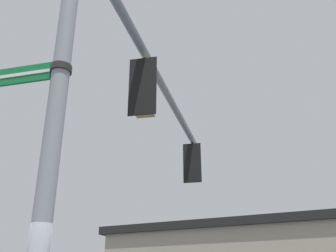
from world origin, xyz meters
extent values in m
cylinder|color=gray|center=(0.00, 0.00, 3.41)|extent=(0.20, 0.20, 6.82)
cylinder|color=gray|center=(0.18, 4.23, 6.33)|extent=(0.55, 8.46, 0.18)
cylinder|color=black|center=(0.13, 3.02, 6.15)|extent=(0.08, 0.08, 0.18)
cube|color=tan|center=(0.13, 3.02, 5.54)|extent=(0.36, 0.30, 1.05)
sphere|color=#590F0F|center=(0.13, 3.21, 5.89)|extent=(0.22, 0.22, 0.22)
cube|color=tan|center=(0.13, 3.23, 5.98)|extent=(0.24, 0.20, 0.03)
sphere|color=brown|center=(0.13, 3.21, 5.54)|extent=(0.22, 0.22, 0.22)
cube|color=tan|center=(0.13, 3.23, 5.63)|extent=(0.24, 0.20, 0.03)
sphere|color=#1EE533|center=(0.13, 3.21, 5.19)|extent=(0.22, 0.22, 0.22)
cube|color=tan|center=(0.13, 3.23, 5.28)|extent=(0.24, 0.20, 0.03)
cube|color=black|center=(0.13, 2.85, 5.54)|extent=(0.54, 0.03, 1.22)
cylinder|color=black|center=(0.34, 7.87, 6.15)|extent=(0.08, 0.08, 0.18)
cube|color=tan|center=(0.34, 7.87, 5.54)|extent=(0.36, 0.30, 1.05)
sphere|color=#590F0F|center=(0.34, 8.06, 5.89)|extent=(0.22, 0.22, 0.22)
cube|color=tan|center=(0.34, 8.08, 5.98)|extent=(0.24, 0.20, 0.03)
sphere|color=brown|center=(0.34, 8.06, 5.54)|extent=(0.22, 0.22, 0.22)
cube|color=tan|center=(0.34, 8.08, 5.63)|extent=(0.24, 0.20, 0.03)
sphere|color=#1EE533|center=(0.34, 8.06, 5.19)|extent=(0.22, 0.22, 0.22)
cube|color=tan|center=(0.34, 8.08, 5.28)|extent=(0.24, 0.20, 0.03)
cube|color=black|center=(0.34, 7.70, 5.54)|extent=(0.54, 0.03, 1.22)
cube|color=#147238|center=(-0.66, 0.03, 4.20)|extent=(1.09, 0.08, 0.22)
cube|color=white|center=(-0.66, 0.01, 4.20)|extent=(1.08, 0.06, 0.04)
cylinder|color=#262626|center=(0.00, 0.00, 4.20)|extent=(0.24, 0.24, 0.08)
cube|color=black|center=(2.98, 13.62, 4.25)|extent=(14.01, 9.51, 0.30)
camera|label=1|loc=(1.95, -3.48, 1.87)|focal=42.20mm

